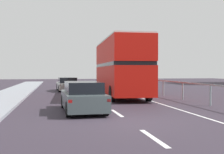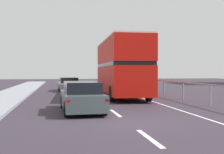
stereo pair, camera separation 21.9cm
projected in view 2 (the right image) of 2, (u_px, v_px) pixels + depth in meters
name	position (u px, v px, depth m)	size (l,w,h in m)	color
ground_plane	(126.00, 122.00, 11.08)	(75.65, 120.00, 0.10)	#322935
lane_paint_markings	(128.00, 99.00, 19.59)	(3.38, 46.00, 0.01)	silver
bridge_side_railing	(173.00, 84.00, 20.90)	(0.10, 42.00, 1.18)	#89989C
double_decker_bus_red	(121.00, 66.00, 21.63)	(2.95, 10.29, 4.16)	red
hatchback_car_near	(82.00, 97.00, 13.63)	(1.91, 4.54, 1.39)	#404B4D
sedan_car_ahead	(68.00, 84.00, 27.76)	(1.99, 4.65, 1.28)	gray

